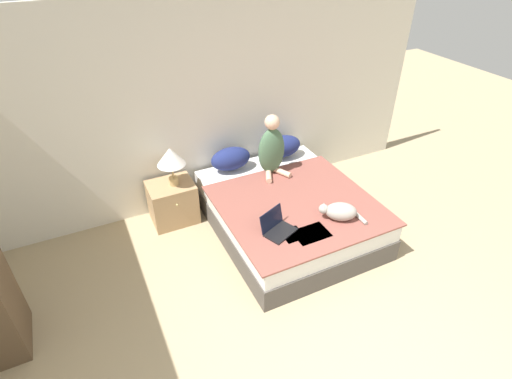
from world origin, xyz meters
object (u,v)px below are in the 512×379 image
Objects in this scene: pillow_far at (282,146)px; cat_tabby at (340,211)px; nightstand at (173,202)px; table_lamp at (171,158)px; person_sitting at (272,149)px; pillow_near at (231,159)px; laptop_open at (277,227)px; bed at (288,213)px.

pillow_far is 1.23× the size of cat_tabby.
table_lamp is (0.05, -0.02, 0.62)m from nightstand.
person_sitting is 1.38m from nightstand.
cat_tabby is at bearing -66.58° from pillow_near.
laptop_open is at bearing -60.97° from table_lamp.
table_lamp is (-0.76, -0.07, 0.24)m from pillow_near.
person_sitting is 1.20m from table_lamp.
nightstand is at bearing 168.67° from person_sitting.
laptop_open is at bearing 22.00° from cat_tabby.
bed is 2.62× the size of person_sitting.
cat_tabby is at bearing -67.20° from bed.
person_sitting reaches higher than laptop_open.
table_lamp is at bearing 96.55° from laptop_open.
pillow_far is 0.67× the size of person_sitting.
laptop_open is (-0.43, -0.50, 0.30)m from bed.
laptop_open reaches higher than nightstand.
pillow_far is 1.32× the size of laptop_open.
table_lamp reaches higher than bed.
bed is 1.00m from pillow_near.
cat_tabby is (0.63, -1.45, -0.04)m from pillow_near.
pillow_near is at bearing 144.51° from person_sitting.
person_sitting is 1.97× the size of laptop_open.
person_sitting reaches higher than cat_tabby.
bed is 0.80m from person_sitting.
cat_tabby reaches higher than nightstand.
pillow_far is at bearing 66.11° from bed.
pillow_near reaches higher than nightstand.
nightstand is (-1.44, 1.40, -0.34)m from cat_tabby.
pillow_near reaches higher than bed.
bed is 3.91× the size of pillow_far.
bed is at bearing -66.13° from pillow_near.
person_sitting is at bearing -48.56° from cat_tabby.
table_lamp is at bearing 145.85° from bed.
bed is 4.82× the size of cat_tabby.
pillow_near is 0.80m from table_lamp.
cat_tabby is (0.21, -1.15, -0.23)m from person_sitting.
laptop_open is at bearing -120.77° from pillow_far.
bed is 0.73m from laptop_open.
table_lamp is at bearing -177.40° from pillow_far.
person_sitting is at bearing -11.05° from table_lamp.
person_sitting reaches higher than pillow_near.
bed is at bearing -33.60° from nightstand.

